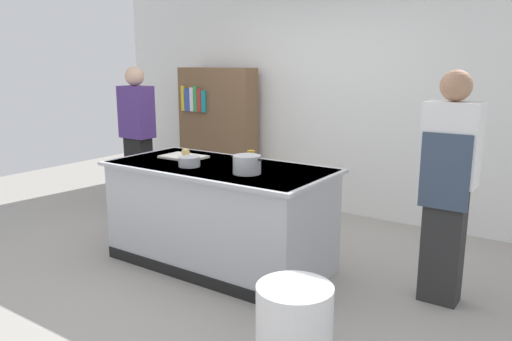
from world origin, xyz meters
The scene contains 12 objects.
ground_plane centered at (0.00, 0.00, 0.00)m, with size 10.00×10.00×0.00m, color #9E9991.
back_wall centered at (0.00, 2.10, 1.50)m, with size 6.40×0.12×3.00m, color white.
counter_island centered at (0.00, 0.00, 0.47)m, with size 1.98×0.98×0.90m.
cutting_board centered at (-0.49, 0.09, 0.91)m, with size 0.40×0.28×0.02m, color silver.
onion centered at (-0.44, 0.07, 0.96)m, with size 0.08×0.08×0.08m, color tan.
stock_pot centered at (0.38, -0.12, 0.97)m, with size 0.29×0.22×0.15m.
mixing_bowl centered at (-0.18, -0.18, 0.94)m, with size 0.18×0.18×0.08m, color #B7BABF.
juice_cup centered at (0.13, 0.30, 0.95)m, with size 0.07×0.07×0.10m, color yellow.
trash_bin centered at (1.34, -1.02, 0.27)m, with size 0.44×0.44×0.54m, color white.
person_chef centered at (1.80, 0.39, 0.91)m, with size 0.38×0.25×1.72m.
person_guest centered at (-1.80, 0.73, 0.91)m, with size 0.38×0.24×1.72m.
bookshelf centered at (-1.46, 1.80, 0.85)m, with size 1.10×0.31×1.70m.
Camera 1 is at (2.61, -3.26, 1.77)m, focal length 34.77 mm.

